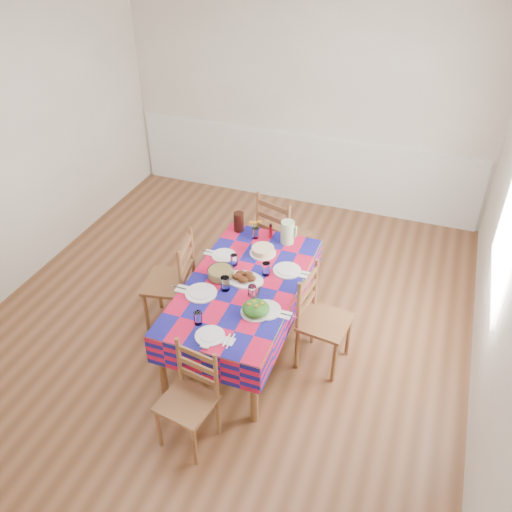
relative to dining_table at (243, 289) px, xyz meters
The scene contains 22 objects.
room 0.82m from the dining_table, 137.23° to the left, with size 4.58×5.08×2.78m.
wainscot 2.74m from the dining_table, 95.44° to the left, with size 4.41×0.06×0.92m.
dining_table is the anchor object (origin of this frame).
setting_near_head 0.67m from the dining_table, 93.84° to the right, with size 0.37×0.25×0.11m.
setting_left_near 0.33m from the dining_table, 135.57° to the right, with size 0.49×0.29×0.13m.
setting_left_far 0.40m from the dining_table, 134.07° to the left, with size 0.41×0.24×0.11m.
setting_right_near 0.36m from the dining_table, 43.10° to the right, with size 0.47×0.27×0.12m.
setting_right_far 0.37m from the dining_table, 44.76° to the left, with size 0.47×0.27×0.12m.
meat_platter 0.11m from the dining_table, 97.24° to the left, with size 0.34×0.25×0.07m.
salad_platter 0.42m from the dining_table, 54.24° to the right, with size 0.24×0.24×0.10m.
pasta_bowl 0.24m from the dining_table, behind, with size 0.23×0.23×0.08m.
cake 0.48m from the dining_table, 88.57° to the left, with size 0.24×0.24×0.07m.
serving_utensils 0.18m from the dining_table, 27.82° to the right, with size 0.11×0.25×0.01m.
flower_vase 0.73m from the dining_table, 101.82° to the left, with size 0.13×0.10×0.20m.
hot_sauce 0.77m from the dining_table, 90.90° to the left, with size 0.04×0.04×0.15m, color #B40E18.
green_pitcher 0.77m from the dining_table, 77.34° to the left, with size 0.13×0.13×0.22m, color #B1D798.
tea_pitcher 0.86m from the dining_table, 114.20° to the left, with size 0.10×0.10×0.20m, color black.
name_card 0.83m from the dining_table, 89.00° to the right, with size 0.07×0.02×0.02m, color white.
chair_near 1.12m from the dining_table, 89.67° to the right, with size 0.43×0.41×0.85m.
chair_far 1.11m from the dining_table, 90.74° to the left, with size 0.55×0.53×0.99m.
chair_left 0.70m from the dining_table, behind, with size 0.49×0.51×0.99m.
chair_right 0.71m from the dining_table, ahead, with size 0.44×0.46×0.94m.
Camera 1 is at (1.62, -3.63, 3.55)m, focal length 38.00 mm.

